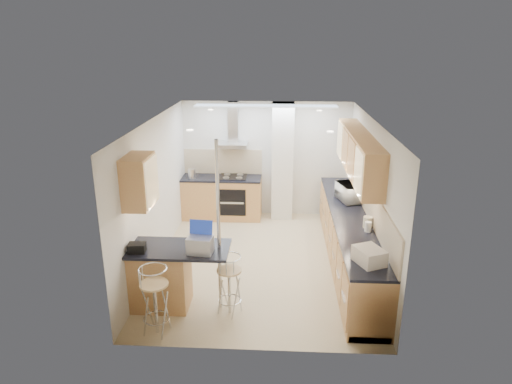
# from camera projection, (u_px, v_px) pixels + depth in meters

# --- Properties ---
(ground) EXTENTS (4.80, 4.80, 0.00)m
(ground) POSITION_uv_depth(u_px,v_px,m) (261.00, 262.00, 8.03)
(ground) COLOR #C7B385
(ground) RESTS_ON ground
(room_shell) EXTENTS (3.64, 4.84, 2.51)m
(room_shell) POSITION_uv_depth(u_px,v_px,m) (281.00, 172.00, 7.88)
(room_shell) COLOR silver
(room_shell) RESTS_ON ground
(right_counter) EXTENTS (0.63, 4.40, 0.92)m
(right_counter) POSITION_uv_depth(u_px,v_px,m) (349.00, 240.00, 7.81)
(right_counter) COLOR #C27B4D
(right_counter) RESTS_ON ground
(back_counter) EXTENTS (1.70, 0.63, 0.92)m
(back_counter) POSITION_uv_depth(u_px,v_px,m) (222.00, 197.00, 9.92)
(back_counter) COLOR #C27B4D
(back_counter) RESTS_ON ground
(peninsula) EXTENTS (1.47, 0.72, 0.94)m
(peninsula) POSITION_uv_depth(u_px,v_px,m) (179.00, 277.00, 6.57)
(peninsula) COLOR #C27B4D
(peninsula) RESTS_ON ground
(microwave) EXTENTS (0.53, 0.65, 0.32)m
(microwave) POSITION_uv_depth(u_px,v_px,m) (350.00, 192.00, 8.30)
(microwave) COLOR white
(microwave) RESTS_ON right_counter
(laptop) EXTENTS (0.36, 0.29, 0.23)m
(laptop) POSITION_uv_depth(u_px,v_px,m) (200.00, 245.00, 6.23)
(laptop) COLOR #A8AAB0
(laptop) RESTS_ON peninsula
(bag) EXTENTS (0.25, 0.19, 0.13)m
(bag) POSITION_uv_depth(u_px,v_px,m) (137.00, 248.00, 6.27)
(bag) COLOR black
(bag) RESTS_ON peninsula
(bar_stool_near) EXTENTS (0.46, 0.46, 0.97)m
(bar_stool_near) POSITION_uv_depth(u_px,v_px,m) (155.00, 301.00, 5.96)
(bar_stool_near) COLOR #DABC75
(bar_stool_near) RESTS_ON ground
(bar_stool_end) EXTENTS (0.40, 0.40, 0.90)m
(bar_stool_end) POSITION_uv_depth(u_px,v_px,m) (229.00, 285.00, 6.41)
(bar_stool_end) COLOR #DABC75
(bar_stool_end) RESTS_ON ground
(jar_a) EXTENTS (0.13, 0.13, 0.16)m
(jar_a) POSITION_uv_depth(u_px,v_px,m) (348.00, 188.00, 8.81)
(jar_a) COLOR beige
(jar_a) RESTS_ON right_counter
(jar_b) EXTENTS (0.13, 0.13, 0.14)m
(jar_b) POSITION_uv_depth(u_px,v_px,m) (339.00, 184.00, 9.08)
(jar_b) COLOR beige
(jar_b) RESTS_ON right_counter
(jar_c) EXTENTS (0.15, 0.15, 0.18)m
(jar_c) POSITION_uv_depth(u_px,v_px,m) (368.00, 222.00, 7.14)
(jar_c) COLOR #C0B99A
(jar_c) RESTS_ON right_counter
(jar_d) EXTENTS (0.10, 0.10, 0.16)m
(jar_d) POSITION_uv_depth(u_px,v_px,m) (368.00, 227.00, 6.98)
(jar_d) COLOR white
(jar_d) RESTS_ON right_counter
(bread_bin) EXTENTS (0.45, 0.49, 0.21)m
(bread_bin) POSITION_uv_depth(u_px,v_px,m) (369.00, 256.00, 5.99)
(bread_bin) COLOR beige
(bread_bin) RESTS_ON right_counter
(kettle) EXTENTS (0.16, 0.16, 0.20)m
(kettle) POSITION_uv_depth(u_px,v_px,m) (192.00, 174.00, 9.67)
(kettle) COLOR silver
(kettle) RESTS_ON back_counter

